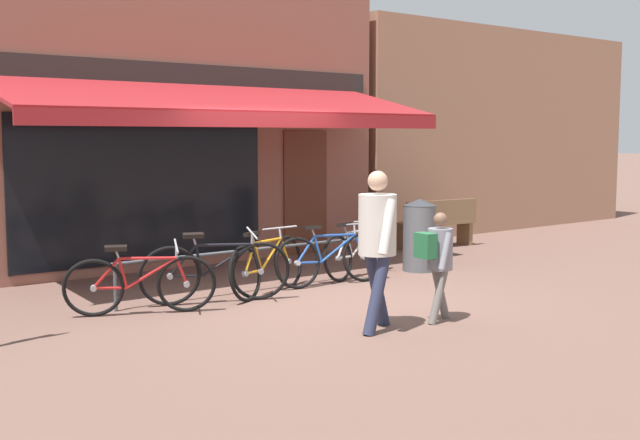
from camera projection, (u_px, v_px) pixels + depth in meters
ground_plane at (321, 299)px, 9.93m from camera, size 160.00×160.00×0.00m
shop_front at (147, 119)px, 13.34m from camera, size 7.27×5.00×4.57m
neighbour_building at (446, 131)px, 18.57m from camera, size 7.94×4.00×4.26m
bike_rack_rail at (262, 254)px, 10.43m from camera, size 4.16×0.04×0.57m
bicycle_red at (140, 284)px, 8.99m from camera, size 1.60×0.89×0.84m
bicycle_black at (216, 271)px, 9.60m from camera, size 1.79×0.85×0.90m
bicycle_orange at (267, 265)px, 10.22m from camera, size 1.67×0.91×0.85m
bicycle_blue at (331, 258)px, 10.83m from camera, size 1.74×0.52×0.85m
bicycle_silver at (357, 252)px, 11.46m from camera, size 1.64×0.72×0.83m
pedestrian_adult at (377, 234)px, 8.24m from camera, size 0.57×0.66×1.68m
pedestrian_child at (438, 254)px, 8.65m from camera, size 0.51×0.41×1.20m
litter_bin at (419, 235)px, 11.95m from camera, size 0.50×0.50×1.08m
park_bench at (437, 222)px, 14.44m from camera, size 1.64×0.62×0.87m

